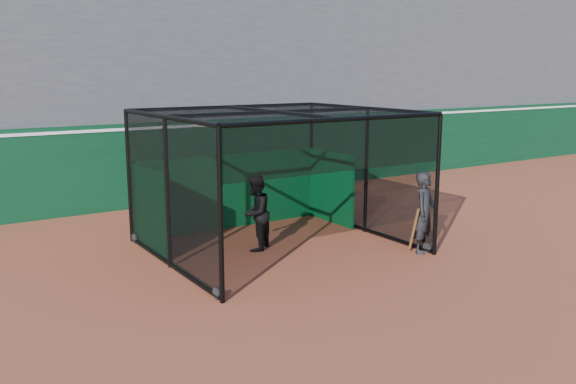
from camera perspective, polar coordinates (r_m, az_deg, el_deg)
ground at (r=11.43m, az=0.74°, el=-9.16°), size 120.00×120.00×0.00m
outfield_wall at (r=18.59m, az=-14.00°, el=2.56°), size 50.00×0.50×2.50m
grandstand at (r=22.00m, az=-17.72°, el=12.00°), size 50.00×7.85×8.95m
batting_cage at (r=13.72m, az=-1.06°, el=1.00°), size 5.32×4.81×3.10m
batter at (r=13.69m, az=-3.05°, el=-1.98°), size 1.06×1.02×1.71m
on_deck_player at (r=13.82m, az=12.64°, el=-1.90°), size 0.79×0.68×1.82m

